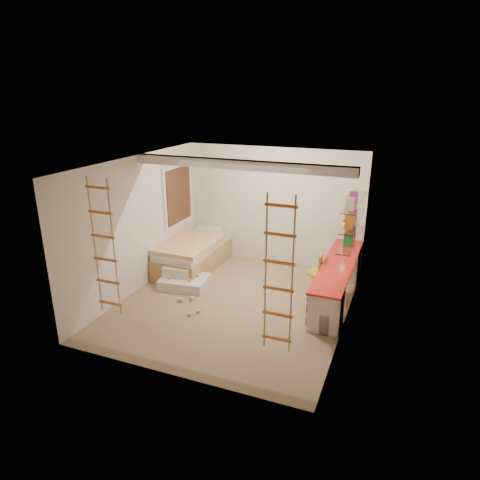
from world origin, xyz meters
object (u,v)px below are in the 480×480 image
at_px(desk, 337,280).
at_px(play_platform, 183,279).
at_px(bed, 193,254).
at_px(swivel_chair, 319,283).

distance_m(desk, play_platform, 3.02).
relative_size(bed, swivel_chair, 2.25).
bearing_deg(desk, play_platform, -169.77).
xyz_separation_m(bed, swivel_chair, (2.88, -0.43, -0.00)).
bearing_deg(swivel_chair, desk, 12.55).
height_order(desk, swivel_chair, swivel_chair).
xyz_separation_m(desk, bed, (-3.20, 0.36, -0.07)).
xyz_separation_m(desk, swivel_chair, (-0.32, -0.07, -0.08)).
bearing_deg(bed, play_platform, -75.44).
height_order(bed, play_platform, bed).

